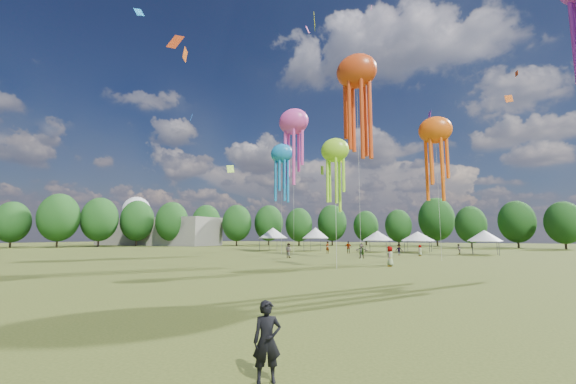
% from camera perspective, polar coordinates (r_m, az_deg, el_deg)
% --- Properties ---
extents(ground, '(300.00, 300.00, 0.00)m').
position_cam_1_polar(ground, '(14.36, -29.08, -17.51)').
color(ground, '#384416').
rests_on(ground, ground).
extents(observer_main, '(0.67, 0.63, 1.55)m').
position_cam_1_polar(observer_main, '(7.64, -3.36, -22.62)').
color(observer_main, black).
rests_on(observer_main, ground).
extents(spectator_near, '(1.11, 1.00, 1.87)m').
position_cam_1_polar(spectator_near, '(46.40, 0.09, -9.33)').
color(spectator_near, gray).
rests_on(spectator_near, ground).
extents(spectators_far, '(19.81, 27.56, 1.92)m').
position_cam_1_polar(spectators_far, '(51.19, 14.62, -8.94)').
color(spectators_far, gray).
rests_on(spectators_far, ground).
extents(festival_tents, '(40.95, 11.03, 4.39)m').
position_cam_1_polar(festival_tents, '(65.11, 11.62, -6.66)').
color(festival_tents, '#47474C').
rests_on(festival_tents, ground).
extents(show_kites, '(44.33, 24.69, 32.35)m').
position_cam_1_polar(show_kites, '(50.08, 16.46, 13.90)').
color(show_kites, '#177EC4').
rests_on(show_kites, ground).
extents(small_kites, '(79.94, 64.49, 40.49)m').
position_cam_1_polar(small_kites, '(58.52, 11.04, 22.16)').
color(small_kites, '#177EC4').
rests_on(small_kites, ground).
extents(treeline, '(201.57, 95.24, 13.43)m').
position_cam_1_polar(treeline, '(72.47, 13.82, -3.85)').
color(treeline, '#38281C').
rests_on(treeline, ground).
extents(hangar, '(40.00, 12.00, 8.00)m').
position_cam_1_polar(hangar, '(115.75, -20.24, -5.98)').
color(hangar, gray).
rests_on(hangar, ground).
extents(radome, '(9.00, 9.00, 16.00)m').
position_cam_1_polar(radome, '(131.80, -23.07, -3.32)').
color(radome, white).
rests_on(radome, ground).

